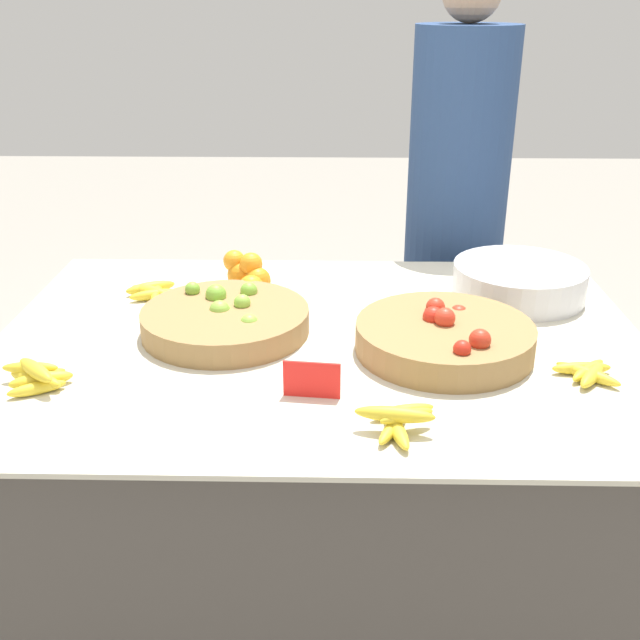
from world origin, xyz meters
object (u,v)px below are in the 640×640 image
tomato_basket (445,337)px  lime_bowl (226,320)px  metal_bowl (519,281)px  price_sign (312,380)px  vendor_person (454,234)px

tomato_basket → lime_bowl: bearing=169.3°
metal_bowl → price_sign: bearing=-134.0°
vendor_person → metal_bowl: bearing=-80.2°
metal_bowl → price_sign: metal_bowl is taller
metal_bowl → vendor_person: size_ratio=0.23×
metal_bowl → vendor_person: 0.59m
tomato_basket → vendor_person: bearing=80.4°
tomato_basket → metal_bowl: tomato_basket is taller
price_sign → metal_bowl: bearing=52.3°
metal_bowl → price_sign: (-0.57, -0.59, -0.01)m
price_sign → vendor_person: vendor_person is taller
tomato_basket → vendor_person: 0.95m
lime_bowl → price_sign: (0.23, -0.33, 0.01)m
tomato_basket → metal_bowl: bearing=54.6°
price_sign → vendor_person: bearing=74.3°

